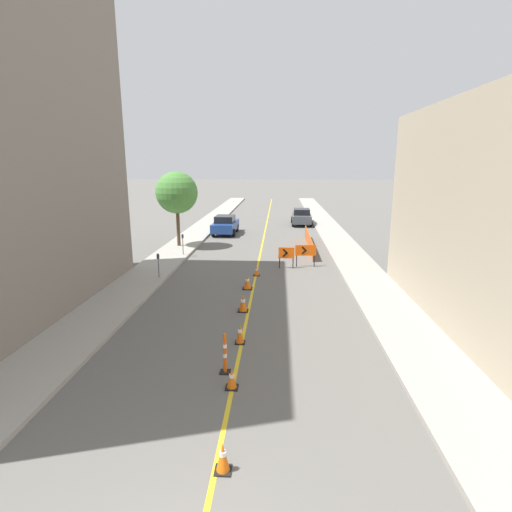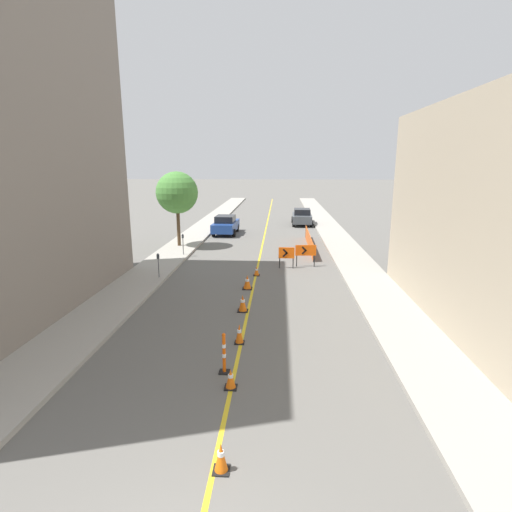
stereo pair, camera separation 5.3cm
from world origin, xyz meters
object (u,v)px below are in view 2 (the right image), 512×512
at_px(parked_car_curb_near, 226,225).
at_px(parked_car_curb_mid, 302,217).
at_px(traffic_cone_farthest, 257,271).
at_px(traffic_cone_second, 231,379).
at_px(parking_meter_near_curb, 183,240).
at_px(traffic_cone_fourth, 243,303).
at_px(delineator_post_front, 224,356).
at_px(arrow_barricade_secondary, 306,251).
at_px(traffic_cone_fifth, 247,282).
at_px(street_tree_left_near, 177,193).
at_px(traffic_cone_nearest, 221,457).
at_px(arrow_barricade_primary, 286,254).
at_px(parking_meter_far_curb, 158,260).
at_px(traffic_cone_third, 239,334).

xyz_separation_m(parked_car_curb_near, parked_car_curb_mid, (6.77, 5.64, 0.00)).
distance_m(traffic_cone_farthest, parked_car_curb_near, 13.26).
bearing_deg(traffic_cone_second, parking_meter_near_curb, 107.93).
distance_m(traffic_cone_fourth, parking_meter_near_curb, 10.62).
distance_m(delineator_post_front, arrow_barricade_secondary, 12.72).
height_order(traffic_cone_fifth, traffic_cone_farthest, traffic_cone_fifth).
relative_size(traffic_cone_fourth, street_tree_left_near, 0.13).
relative_size(traffic_cone_fifth, parking_meter_near_curb, 0.50).
bearing_deg(traffic_cone_nearest, delineator_post_front, 96.87).
height_order(traffic_cone_fourth, parking_meter_near_curb, parking_meter_near_curb).
distance_m(traffic_cone_farthest, parking_meter_near_curb, 6.53).
relative_size(traffic_cone_farthest, arrow_barricade_primary, 0.42).
xyz_separation_m(arrow_barricade_primary, parking_meter_far_curb, (-6.60, -2.82, 0.20)).
height_order(traffic_cone_farthest, arrow_barricade_secondary, arrow_barricade_secondary).
distance_m(arrow_barricade_secondary, parked_car_curb_mid, 16.39).
xyz_separation_m(traffic_cone_fifth, delineator_post_front, (-0.03, -7.92, 0.20)).
bearing_deg(arrow_barricade_secondary, arrow_barricade_primary, -163.04).
distance_m(parking_meter_near_curb, parking_meter_far_curb, 5.32).
height_order(parked_car_curb_mid, parking_meter_near_curb, parked_car_curb_mid).
bearing_deg(traffic_cone_farthest, traffic_cone_fourth, -92.77).
bearing_deg(traffic_cone_fourth, traffic_cone_nearest, -87.54).
xyz_separation_m(traffic_cone_fourth, parked_car_curb_near, (-3.12, 18.15, 0.45)).
bearing_deg(street_tree_left_near, delineator_post_front, -71.96).
height_order(arrow_barricade_primary, parked_car_curb_mid, parked_car_curb_mid).
height_order(traffic_cone_fifth, delineator_post_front, delineator_post_front).
bearing_deg(delineator_post_front, traffic_cone_fourth, 89.06).
bearing_deg(parked_car_curb_near, traffic_cone_second, -80.07).
distance_m(traffic_cone_nearest, delineator_post_front, 3.80).
height_order(traffic_cone_second, parked_car_curb_near, parked_car_curb_near).
relative_size(delineator_post_front, arrow_barricade_secondary, 0.95).
height_order(traffic_cone_fifth, arrow_barricade_primary, arrow_barricade_primary).
xyz_separation_m(traffic_cone_farthest, parking_meter_near_curb, (-4.98, 4.14, 0.86)).
bearing_deg(traffic_cone_third, traffic_cone_fourth, 93.07).
xyz_separation_m(traffic_cone_second, parking_meter_near_curb, (-4.92, 15.21, 0.84)).
xyz_separation_m(traffic_cone_nearest, parked_car_curb_near, (-3.50, 26.85, 0.49)).
height_order(arrow_barricade_secondary, parking_meter_far_curb, parking_meter_far_curb).
bearing_deg(arrow_barricade_secondary, parked_car_curb_mid, 83.43).
relative_size(traffic_cone_third, arrow_barricade_primary, 0.55).
relative_size(arrow_barricade_primary, parked_car_curb_near, 0.28).
height_order(parking_meter_far_curb, street_tree_left_near, street_tree_left_near).
height_order(traffic_cone_fourth, parked_car_curb_mid, parked_car_curb_mid).
bearing_deg(traffic_cone_fourth, parking_meter_far_curb, 138.61).
bearing_deg(arrow_barricade_secondary, parking_meter_near_curb, 160.67).
distance_m(traffic_cone_fifth, arrow_barricade_secondary, 5.41).
relative_size(arrow_barricade_primary, street_tree_left_near, 0.24).
bearing_deg(parking_meter_far_curb, parked_car_curb_near, 83.49).
distance_m(arrow_barricade_secondary, parking_meter_far_curb, 8.38).
relative_size(traffic_cone_second, traffic_cone_fifth, 0.82).
bearing_deg(traffic_cone_third, traffic_cone_second, -89.14).
bearing_deg(street_tree_left_near, traffic_cone_fourth, -65.18).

